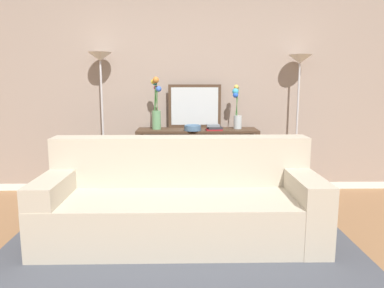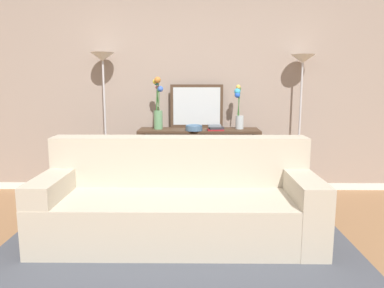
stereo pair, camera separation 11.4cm
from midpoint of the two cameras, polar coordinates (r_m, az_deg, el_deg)
name	(u,v)px [view 2 (the right image)]	position (r m, az deg, el deg)	size (l,w,h in m)	color
ground_plane	(167,286)	(2.74, -2.68, -21.12)	(16.00, 16.00, 0.02)	#936B47
back_wall	(180,77)	(4.72, -1.18, 10.31)	(12.00, 0.15, 2.90)	white
area_rug	(178,244)	(3.30, -1.19, -15.18)	(3.01, 1.75, 0.01)	#474C56
couch	(179,204)	(3.34, -1.12, -9.24)	(2.40, 0.93, 0.88)	#BCB29E
console_table	(199,150)	(4.45, 1.81, -0.87)	(1.44, 0.40, 0.83)	#473323
floor_lamp_left	(104,84)	(4.57, -12.83, 9.03)	(0.28, 0.28, 1.73)	silver
floor_lamp_right	(302,86)	(4.64, 17.30, 8.60)	(0.28, 0.28, 1.71)	silver
wall_mirror	(197,106)	(4.55, 1.45, 5.88)	(0.65, 0.02, 0.53)	#473323
vase_tall_flowers	(158,108)	(4.41, -4.54, 5.60)	(0.12, 0.13, 0.62)	#669E6B
vase_short_flowers	(239,111)	(4.46, 8.00, 5.08)	(0.12, 0.10, 0.53)	silver
fruit_bowl	(194,128)	(4.28, 1.07, 2.53)	(0.20, 0.20, 0.06)	#4C7093
book_stack	(215,128)	(4.31, 4.42, 2.53)	(0.19, 0.16, 0.07)	maroon
book_row_under_console	(162,191)	(4.59, -3.92, -7.31)	(0.29, 0.17, 0.13)	navy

